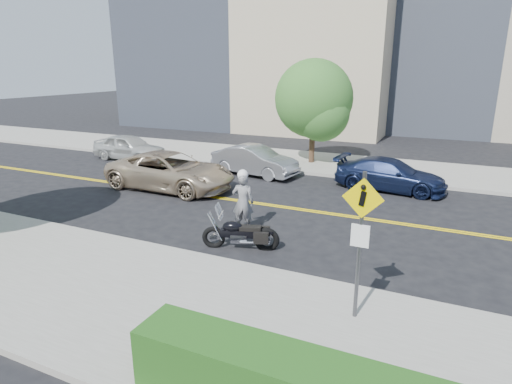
{
  "coord_description": "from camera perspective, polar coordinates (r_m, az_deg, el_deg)",
  "views": [
    {
      "loc": [
        5.57,
        -14.01,
        5.0
      ],
      "look_at": [
        0.17,
        -2.33,
        1.2
      ],
      "focal_mm": 30.0,
      "sensor_mm": 36.0,
      "label": 1
    }
  ],
  "objects": [
    {
      "name": "sidewalk_far",
      "position": [
        22.76,
        10.05,
        3.7
      ],
      "size": [
        60.0,
        5.0,
        0.15
      ],
      "primitive_type": "cube",
      "color": "#9E9B91",
      "rests_on": "ground_plane"
    },
    {
      "name": "motorcyclist",
      "position": [
        13.3,
        -1.75,
        -1.14
      ],
      "size": [
        0.77,
        0.61,
        1.97
      ],
      "rotation": [
        0.0,
        0.0,
        3.41
      ],
      "color": "silver",
      "rests_on": "ground"
    },
    {
      "name": "parked_car_white",
      "position": [
        24.7,
        -16.56,
        5.76
      ],
      "size": [
        4.15,
        1.68,
        1.41
      ],
      "primitive_type": "imported",
      "rotation": [
        0.0,
        0.0,
        1.57
      ],
      "color": "silver",
      "rests_on": "ground"
    },
    {
      "name": "parked_car_blue",
      "position": [
        18.66,
        17.44,
        2.22
      ],
      "size": [
        4.67,
        2.23,
        1.31
      ],
      "primitive_type": "imported",
      "rotation": [
        0.0,
        0.0,
        1.48
      ],
      "color": "#162144",
      "rests_on": "ground"
    },
    {
      "name": "parked_car_silver",
      "position": [
        20.31,
        -0.19,
        4.22
      ],
      "size": [
        4.42,
        2.14,
        1.4
      ],
      "primitive_type": "imported",
      "rotation": [
        0.0,
        0.0,
        1.41
      ],
      "color": "#929499",
      "rests_on": "ground"
    },
    {
      "name": "pedestrian_sign",
      "position": [
        8.39,
        13.76,
        -5.28
      ],
      "size": [
        0.78,
        0.08,
        3.0
      ],
      "color": "#4C4C51",
      "rests_on": "sidewalk_near"
    },
    {
      "name": "motorcycle",
      "position": [
        12.07,
        -2.06,
        -4.69
      ],
      "size": [
        2.23,
        1.28,
        1.3
      ],
      "primitive_type": null,
      "rotation": [
        0.0,
        0.0,
        0.31
      ],
      "color": "black",
      "rests_on": "ground"
    },
    {
      "name": "tree_far_a",
      "position": [
        22.28,
        7.69,
        12.22
      ],
      "size": [
        3.95,
        3.95,
        5.39
      ],
      "rotation": [
        0.0,
        0.0,
        0.1
      ],
      "color": "#382619",
      "rests_on": "ground"
    },
    {
      "name": "ground_plane",
      "position": [
        15.89,
        2.96,
        -1.92
      ],
      "size": [
        120.0,
        120.0,
        0.0
      ],
      "primitive_type": "plane",
      "color": "black",
      "rests_on": "ground"
    },
    {
      "name": "sidewalk_near",
      "position": [
        9.88,
        -14.02,
        -13.98
      ],
      "size": [
        60.0,
        5.0,
        0.15
      ],
      "primitive_type": "cube",
      "color": "#9E9B91",
      "rests_on": "ground_plane"
    },
    {
      "name": "suv",
      "position": [
        18.31,
        -11.31,
        2.76
      ],
      "size": [
        5.56,
        2.64,
        1.53
      ],
      "primitive_type": "imported",
      "rotation": [
        0.0,
        0.0,
        1.55
      ],
      "color": "tan",
      "rests_on": "ground"
    }
  ]
}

